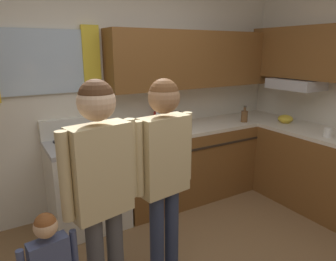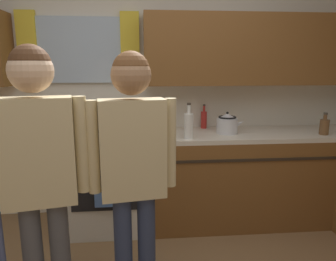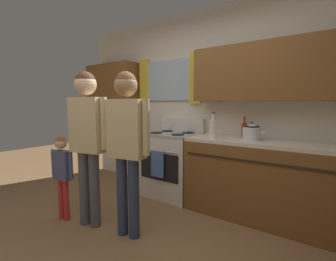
{
  "view_description": "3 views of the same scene",
  "coord_description": "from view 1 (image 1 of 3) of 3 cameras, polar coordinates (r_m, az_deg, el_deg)",
  "views": [
    {
      "loc": [
        -1.15,
        -1.36,
        1.8
      ],
      "look_at": [
        0.16,
        0.85,
        1.1
      ],
      "focal_mm": 32.58,
      "sensor_mm": 36.0,
      "label": 1
    },
    {
      "loc": [
        -0.09,
        -1.31,
        1.53
      ],
      "look_at": [
        0.1,
        0.89,
        1.07
      ],
      "focal_mm": 33.36,
      "sensor_mm": 36.0,
      "label": 2
    },
    {
      "loc": [
        1.47,
        -1.22,
        1.3
      ],
      "look_at": [
        0.13,
        0.69,
        1.05
      ],
      "focal_mm": 25.41,
      "sensor_mm": 36.0,
      "label": 3
    }
  ],
  "objects": [
    {
      "name": "adult_in_plaid",
      "position": [
        2.16,
        -0.72,
        -6.17
      ],
      "size": [
        0.5,
        0.22,
        1.61
      ],
      "color": "#2D3856",
      "rests_on": "ground"
    },
    {
      "name": "adult_holding_child",
      "position": [
        1.9,
        -12.39,
        -9.05
      ],
      "size": [
        0.5,
        0.22,
        1.64
      ],
      "color": "#4C4C51",
      "rests_on": "ground"
    },
    {
      "name": "back_wall_unit",
      "position": [
        3.43,
        -9.58,
        8.9
      ],
      "size": [
        4.6,
        0.42,
        2.6
      ],
      "color": "silver",
      "rests_on": "ground"
    },
    {
      "name": "stovetop_kettle",
      "position": [
        3.51,
        2.27,
        1.86
      ],
      "size": [
        0.27,
        0.2,
        0.21
      ],
      "color": "silver",
      "rests_on": "kitchen_counter_run"
    },
    {
      "name": "stove_oven",
      "position": [
        3.28,
        -14.93,
        -9.39
      ],
      "size": [
        0.73,
        0.67,
        1.1
      ],
      "color": "silver",
      "rests_on": "ground"
    },
    {
      "name": "kitchen_counter_run",
      "position": [
        3.84,
        15.58,
        -6.05
      ],
      "size": [
        2.31,
        2.22,
        0.9
      ],
      "color": "brown",
      "rests_on": "ground"
    },
    {
      "name": "bottle_milk_white",
      "position": [
        3.16,
        -1.97,
        0.83
      ],
      "size": [
        0.08,
        0.08,
        0.31
      ],
      "color": "white",
      "rests_on": "kitchen_counter_run"
    },
    {
      "name": "bottle_sauce_red",
      "position": [
        3.65,
        -2.21,
        2.32
      ],
      "size": [
        0.06,
        0.06,
        0.25
      ],
      "color": "red",
      "rests_on": "kitchen_counter_run"
    },
    {
      "name": "bottle_squat_brown",
      "position": [
        3.96,
        14.1,
        2.66
      ],
      "size": [
        0.08,
        0.08,
        0.21
      ],
      "color": "brown",
      "rests_on": "kitchen_counter_run"
    },
    {
      "name": "mixing_bowl",
      "position": [
        4.08,
        21.09,
        2.01
      ],
      "size": [
        0.18,
        0.18,
        0.1
      ],
      "color": "gold",
      "rests_on": "kitchen_counter_run"
    },
    {
      "name": "mug_ceramic_white",
      "position": [
        3.6,
        27.74,
        -0.32
      ],
      "size": [
        0.13,
        0.08,
        0.09
      ],
      "color": "white",
      "rests_on": "kitchen_counter_run"
    }
  ]
}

